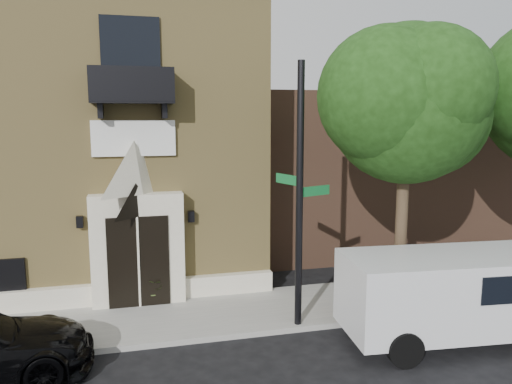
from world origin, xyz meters
TOP-DOWN VIEW (x-y plane):
  - ground at (0.00, 0.00)m, footprint 120.00×120.00m
  - sidewalk at (1.00, 1.50)m, footprint 42.00×3.00m
  - church at (-2.99, 7.95)m, footprint 12.20×11.01m
  - neighbour_building at (12.00, 9.00)m, footprint 18.00×8.00m
  - street_tree_left at (6.03, 0.35)m, footprint 4.97×4.38m
  - cargo_van at (6.63, -1.40)m, footprint 5.59×2.66m
  - street_sign at (2.99, 0.24)m, footprint 1.28×1.02m
  - fire_hydrant at (4.57, 0.61)m, footprint 0.43×0.34m
  - dumpster at (6.89, 0.38)m, footprint 2.03×1.34m
  - planter at (-0.59, 2.64)m, footprint 0.82×0.77m
  - pedestrian_near at (6.97, 1.71)m, footprint 0.65×0.55m

SIDE VIEW (x-z plane):
  - ground at x=0.00m, z-range 0.00..0.00m
  - sidewalk at x=1.00m, z-range 0.00..0.15m
  - planter at x=-0.59m, z-range 0.15..0.88m
  - fire_hydrant at x=4.57m, z-range 0.14..0.90m
  - dumpster at x=6.89m, z-range 0.16..1.40m
  - pedestrian_near at x=6.97m, z-range 0.15..1.66m
  - cargo_van at x=6.63m, z-range 0.13..2.34m
  - neighbour_building at x=12.00m, z-range 0.00..6.40m
  - street_sign at x=2.99m, z-range 0.17..6.88m
  - church at x=-2.99m, z-range -0.02..9.28m
  - street_tree_left at x=6.03m, z-range 1.98..9.75m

